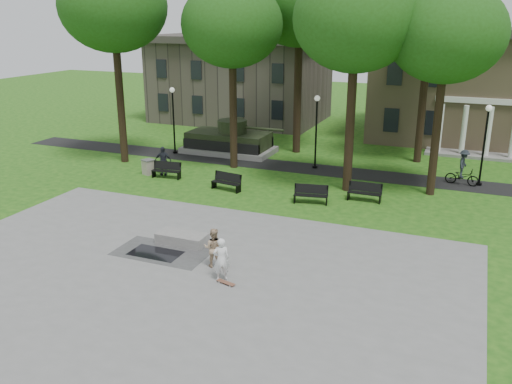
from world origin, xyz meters
TOP-DOWN VIEW (x-y plane):
  - ground at (0.00, 0.00)m, footprint 120.00×120.00m
  - plaza at (0.00, -5.00)m, footprint 22.00×16.00m
  - footpath at (0.00, 12.00)m, footprint 44.00×2.60m
  - building_right at (10.00, 26.00)m, footprint 17.00×12.00m
  - building_left at (-11.00, 26.50)m, footprint 15.00×10.00m
  - tree_0 at (-12.00, 9.00)m, footprint 6.80×6.80m
  - tree_1 at (-4.50, 10.50)m, footprint 6.20×6.20m
  - tree_2 at (3.50, 8.50)m, footprint 6.60×6.60m
  - tree_3 at (8.00, 9.50)m, footprint 6.00×6.00m
  - tree_4 at (-2.00, 16.00)m, footprint 7.20×7.20m
  - tree_5 at (6.50, 16.50)m, footprint 6.40×6.40m
  - lamp_left at (-10.00, 12.30)m, footprint 0.36×0.36m
  - lamp_mid at (0.50, 12.30)m, footprint 0.36×0.36m
  - lamp_right at (10.50, 12.30)m, footprint 0.36×0.36m
  - tank_monument at (-6.46, 14.00)m, footprint 7.45×3.40m
  - puddle at (-1.91, -3.13)m, footprint 2.20×1.20m
  - concrete_block at (-1.40, -1.77)m, footprint 2.20×1.01m
  - skateboard at (2.00, -4.49)m, footprint 0.81×0.39m
  - skateboarder at (1.71, -4.25)m, footprint 0.74×0.69m
  - friend_watching at (0.92, -3.31)m, footprint 0.91×0.78m
  - pedestrian_walker at (-7.82, 7.18)m, footprint 1.13×0.66m
  - cyclist at (9.54, 12.03)m, footprint 1.98×1.15m
  - park_bench_0 at (-7.28, 6.71)m, footprint 1.84×0.72m
  - park_bench_1 at (-2.85, 5.90)m, footprint 1.85×0.83m
  - park_bench_2 at (2.28, 5.53)m, footprint 1.85×0.84m
  - park_bench_3 at (4.83, 6.98)m, footprint 1.80×0.53m
  - trash_bin at (-8.75, 6.92)m, footprint 0.86×0.86m

SIDE VIEW (x-z plane):
  - ground at x=0.00m, z-range 0.00..0.00m
  - footpath at x=0.00m, z-range 0.00..0.01m
  - plaza at x=0.00m, z-range 0.00..0.02m
  - puddle at x=-1.91m, z-range 0.02..0.02m
  - skateboard at x=2.00m, z-range 0.02..0.09m
  - concrete_block at x=-1.40m, z-range 0.02..0.47m
  - trash_bin at x=-8.75m, z-range 0.01..0.97m
  - park_bench_0 at x=-7.28m, z-range 0.02..1.02m
  - park_bench_1 at x=-2.85m, z-range 0.02..1.02m
  - park_bench_2 at x=2.28m, z-range 0.02..1.02m
  - park_bench_3 at x=4.83m, z-range 0.02..1.02m
  - friend_watching at x=0.92m, z-range 0.02..1.63m
  - tank_monument at x=-6.46m, z-range -0.34..2.06m
  - cyclist at x=9.54m, z-range -0.19..1.92m
  - skateboarder at x=1.71m, z-range 0.02..1.71m
  - pedestrian_walker at x=-7.82m, z-range 0.00..1.82m
  - lamp_left at x=-10.00m, z-range 0.43..5.16m
  - lamp_mid at x=0.50m, z-range 0.43..5.16m
  - lamp_right at x=10.50m, z-range 0.43..5.16m
  - building_left at x=-11.00m, z-range 0.00..7.20m
  - building_right at x=10.00m, z-range 0.04..8.64m
  - tree_3 at x=8.00m, z-range 3.00..14.19m
  - tree_1 at x=-4.50m, z-range 3.14..14.77m
  - tree_2 at x=3.50m, z-range 3.23..15.40m
  - tree_5 at x=6.50m, z-range 3.45..15.89m
  - tree_0 at x=-12.00m, z-range 3.54..16.51m
  - tree_4 at x=-2.00m, z-range 3.64..17.14m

